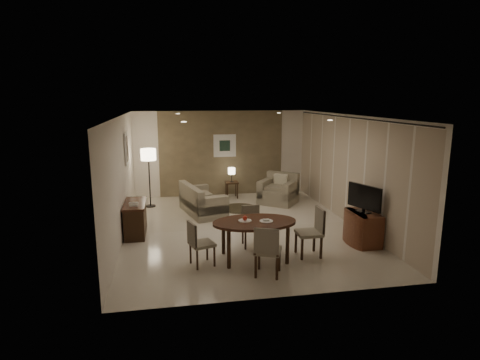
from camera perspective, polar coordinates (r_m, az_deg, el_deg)
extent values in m
cube|color=beige|center=(9.82, 0.21, -6.82)|extent=(5.50, 7.00, 0.00)
cube|color=white|center=(9.32, 0.22, 9.12)|extent=(5.50, 7.00, 0.00)
cube|color=#7D6C4E|center=(12.89, -2.64, 3.81)|extent=(5.50, 0.00, 2.70)
cube|color=white|center=(9.38, -16.53, 0.34)|extent=(0.00, 7.00, 2.70)
cube|color=white|center=(10.34, 15.38, 1.42)|extent=(0.00, 7.00, 2.70)
cube|color=#7D6C4E|center=(12.88, -2.64, 3.80)|extent=(3.96, 0.03, 2.70)
cylinder|color=black|center=(10.16, 15.42, 8.58)|extent=(0.03, 6.80, 0.03)
cube|color=silver|center=(12.83, -2.19, 4.90)|extent=(0.72, 0.03, 0.72)
cube|color=#1B3124|center=(12.82, -2.18, 4.90)|extent=(0.34, 0.01, 0.34)
cube|color=silver|center=(10.48, -15.86, 4.30)|extent=(0.03, 0.60, 0.80)
cube|color=gray|center=(10.48, -15.77, 4.30)|extent=(0.01, 0.46, 0.64)
cylinder|color=white|center=(7.37, -8.01, 8.20)|extent=(0.10, 0.10, 0.01)
cylinder|color=white|center=(8.00, 12.68, 8.29)|extent=(0.10, 0.10, 0.01)
cylinder|color=white|center=(10.97, -8.85, 9.30)|extent=(0.10, 0.10, 0.01)
cylinder|color=white|center=(11.40, 5.56, 9.47)|extent=(0.10, 0.10, 0.01)
cylinder|color=white|center=(7.80, 0.71, -5.80)|extent=(0.26, 0.26, 0.02)
cylinder|color=white|center=(7.79, 3.75, -5.85)|extent=(0.26, 0.26, 0.02)
sphere|color=red|center=(7.79, 0.71, -5.43)|extent=(0.09, 0.09, 0.09)
cube|color=white|center=(7.79, 3.76, -5.69)|extent=(0.12, 0.08, 0.03)
cylinder|color=#3C3621|center=(11.48, -0.14, -4.04)|extent=(1.10, 1.10, 0.01)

